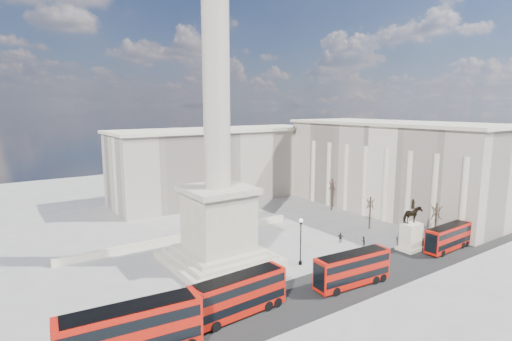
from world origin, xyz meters
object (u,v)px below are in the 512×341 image
object	(u,v)px
red_bus_a	(132,332)
victorian_lamp	(301,238)
red_bus_d	(448,237)
red_bus_b	(239,295)
pedestrian_walking	(401,244)
pedestrian_standing	(363,241)
pedestrian_crossing	(340,238)
equestrian_statue	(411,232)
nelsons_column	(218,172)
red_bus_c	(353,269)

from	to	relation	value
red_bus_a	victorian_lamp	bearing A→B (deg)	22.73
red_bus_d	red_bus_b	bearing A→B (deg)	175.49
red_bus_b	pedestrian_walking	size ratio (longest dim) A/B	7.04
pedestrian_standing	pedestrian_crossing	xyz separation A→B (m)	(-2.09, 2.89, 0.13)
red_bus_d	equestrian_statue	xyz separation A→B (m)	(-4.59, 3.31, 0.72)
nelsons_column	pedestrian_standing	distance (m)	26.17
pedestrian_crossing	red_bus_a	bearing A→B (deg)	62.87
red_bus_c	pedestrian_walking	world-z (taller)	red_bus_c
red_bus_a	pedestrian_standing	bearing A→B (deg)	17.54
red_bus_b	red_bus_c	size ratio (longest dim) A/B	1.04
red_bus_b	red_bus_c	xyz separation A→B (m)	(15.13, -1.88, -0.10)
red_bus_b	victorian_lamp	world-z (taller)	victorian_lamp
equestrian_statue	pedestrian_walking	xyz separation A→B (m)	(-0.96, 0.99, -1.98)
red_bus_a	red_bus_c	bearing A→B (deg)	4.11
red_bus_a	pedestrian_standing	world-z (taller)	red_bus_a
red_bus_c	pedestrian_standing	xyz separation A→B (m)	(12.30, 8.88, -1.45)
nelsons_column	pedestrian_walking	world-z (taller)	nelsons_column
red_bus_d	victorian_lamp	size ratio (longest dim) A/B	1.46
victorian_lamp	pedestrian_standing	distance (m)	13.63
pedestrian_standing	pedestrian_crossing	size ratio (longest dim) A/B	0.86
equestrian_statue	victorian_lamp	bearing A→B (deg)	164.06
pedestrian_walking	pedestrian_standing	size ratio (longest dim) A/B	1.04
victorian_lamp	pedestrian_walking	distance (m)	17.58
red_bus_c	equestrian_statue	size ratio (longest dim) A/B	1.32
victorian_lamp	red_bus_d	bearing A→B (deg)	-20.56
red_bus_d	pedestrian_crossing	world-z (taller)	red_bus_d
red_bus_c	red_bus_b	bearing A→B (deg)	177.62
red_bus_c	equestrian_statue	bearing A→B (deg)	16.61
pedestrian_crossing	red_bus_b	bearing A→B (deg)	67.69
red_bus_a	pedestrian_crossing	xyz separation A→B (m)	(36.92, 10.95, -1.71)
red_bus_a	victorian_lamp	size ratio (longest dim) A/B	1.87
red_bus_d	pedestrian_crossing	size ratio (longest dim) A/B	5.50
nelsons_column	red_bus_b	xyz separation A→B (m)	(-5.39, -14.16, -10.61)
nelsons_column	red_bus_b	world-z (taller)	nelsons_column
equestrian_statue	nelsons_column	bearing A→B (deg)	154.80
red_bus_b	victorian_lamp	distance (m)	15.77
victorian_lamp	equestrian_statue	xyz separation A→B (m)	(17.77, -5.08, -1.14)
red_bus_d	equestrian_statue	world-z (taller)	equestrian_statue
nelsons_column	red_bus_a	distance (m)	25.03
equestrian_statue	pedestrian_standing	size ratio (longest dim) A/B	5.31
pedestrian_walking	pedestrian_standing	xyz separation A→B (m)	(-3.55, 4.34, -0.03)
red_bus_a	equestrian_statue	bearing A→B (deg)	9.46
red_bus_a	red_bus_d	bearing A→B (deg)	5.17
red_bus_c	red_bus_d	world-z (taller)	red_bus_c
nelsons_column	red_bus_c	size ratio (longest dim) A/B	4.74
red_bus_b	equestrian_statue	distance (m)	31.99
pedestrian_walking	pedestrian_crossing	distance (m)	9.18
red_bus_b	pedestrian_walking	bearing A→B (deg)	1.91
red_bus_a	pedestrian_walking	distance (m)	42.77
equestrian_statue	pedestrian_crossing	world-z (taller)	equestrian_statue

